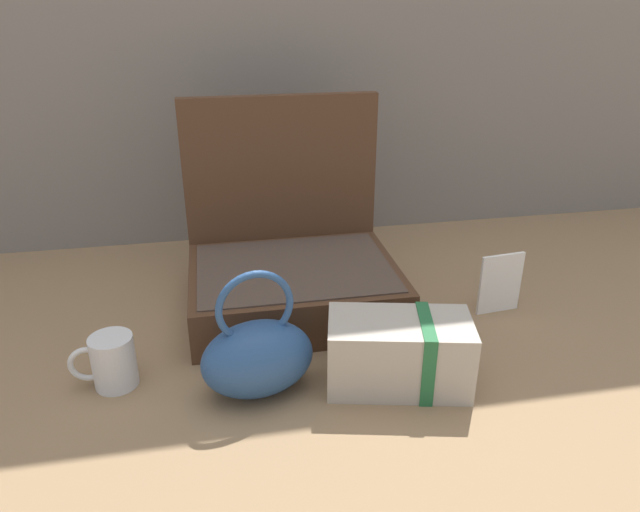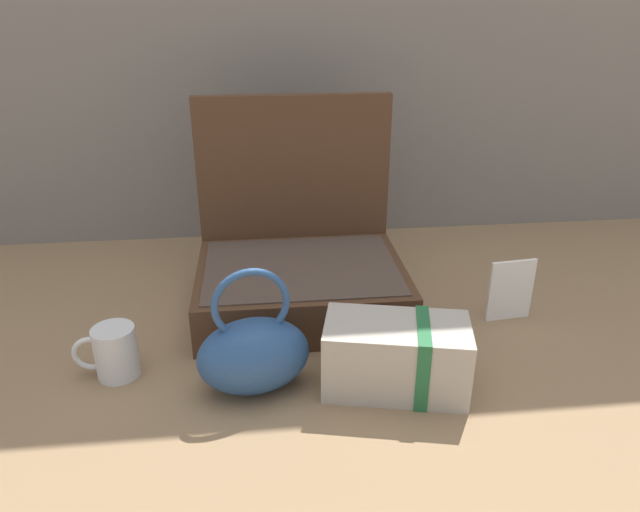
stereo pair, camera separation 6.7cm
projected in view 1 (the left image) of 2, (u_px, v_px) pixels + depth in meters
The scene contains 6 objects.
ground_plane at pixel (328, 350), 1.02m from camera, with size 6.00×6.00×0.00m, color #8C6D4C.
open_suitcase at pixel (291, 263), 1.15m from camera, with size 0.40×0.33×0.39m.
teal_pouch_handbag at pixel (258, 356), 0.89m from camera, with size 0.19×0.14×0.21m.
cream_toiletry_bag at pixel (401, 353), 0.92m from camera, with size 0.24×0.16×0.12m.
coffee_mug at pixel (112, 361), 0.92m from camera, with size 0.10×0.07×0.09m.
info_card_left at pixel (500, 283), 1.12m from camera, with size 0.09×0.01×0.12m, color white.
Camera 1 is at (-0.18, -0.85, 0.58)m, focal length 32.85 mm.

